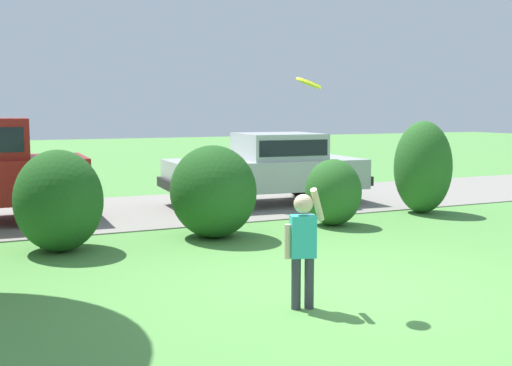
# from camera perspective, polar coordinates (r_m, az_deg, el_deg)

# --- Properties ---
(ground_plane) EXTENTS (80.00, 80.00, 0.00)m
(ground_plane) POSITION_cam_1_polar(r_m,az_deg,el_deg) (7.68, 7.52, -9.21)
(ground_plane) COLOR #518E42
(driveway_strip) EXTENTS (28.00, 4.40, 0.02)m
(driveway_strip) POSITION_cam_1_polar(r_m,az_deg,el_deg) (13.63, -7.60, -2.26)
(driveway_strip) COLOR gray
(driveway_strip) RESTS_ON ground
(shrub_near_tree) EXTENTS (1.28, 1.48, 1.50)m
(shrub_near_tree) POSITION_cam_1_polar(r_m,az_deg,el_deg) (9.86, -17.05, -1.50)
(shrub_near_tree) COLOR #1E511C
(shrub_near_tree) RESTS_ON ground
(shrub_centre_left) EXTENTS (1.38, 1.58, 1.50)m
(shrub_centre_left) POSITION_cam_1_polar(r_m,az_deg,el_deg) (10.48, -3.82, -0.76)
(shrub_centre_left) COLOR #1E511C
(shrub_centre_left) RESTS_ON ground
(shrub_centre) EXTENTS (1.00, 1.07, 1.20)m
(shrub_centre) POSITION_cam_1_polar(r_m,az_deg,el_deg) (11.64, 6.84, -0.82)
(shrub_centre) COLOR #286023
(shrub_centre) RESTS_ON ground
(shrub_centre_right) EXTENTS (1.10, 1.22, 1.85)m
(shrub_centre_right) POSITION_cam_1_polar(r_m,az_deg,el_deg) (13.36, 14.53, 1.37)
(shrub_centre_right) COLOR #286023
(shrub_centre_right) RESTS_ON ground
(parked_sedan) EXTENTS (4.50, 2.30, 1.56)m
(parked_sedan) POSITION_cam_1_polar(r_m,az_deg,el_deg) (14.06, 1.18, 1.50)
(parked_sedan) COLOR silver
(parked_sedan) RESTS_ON ground
(child_thrower) EXTENTS (0.48, 0.23, 1.29)m
(child_thrower) POSITION_cam_1_polar(r_m,az_deg,el_deg) (6.72, 4.18, -5.17)
(child_thrower) COLOR #383842
(child_thrower) RESTS_ON ground
(frisbee) EXTENTS (0.28, 0.28, 0.15)m
(frisbee) POSITION_cam_1_polar(r_m,az_deg,el_deg) (6.90, 4.68, 8.80)
(frisbee) COLOR yellow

